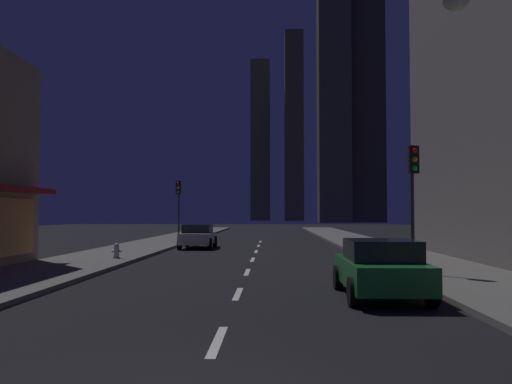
% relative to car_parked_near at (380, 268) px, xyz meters
% --- Properties ---
extents(ground_plane, '(78.00, 136.00, 0.10)m').
position_rel_car_parked_near_xyz_m(ground_plane, '(-3.60, 24.06, -0.79)').
color(ground_plane, black).
extents(sidewalk_right, '(4.00, 76.00, 0.15)m').
position_rel_car_parked_near_xyz_m(sidewalk_right, '(3.40, 24.06, -0.67)').
color(sidewalk_right, '#605E59').
rests_on(sidewalk_right, ground).
extents(sidewalk_left, '(4.00, 76.00, 0.15)m').
position_rel_car_parked_near_xyz_m(sidewalk_left, '(-10.60, 24.06, -0.67)').
color(sidewalk_left, '#605E59').
rests_on(sidewalk_left, ground).
extents(lane_marking_center, '(0.16, 38.60, 0.01)m').
position_rel_car_parked_near_xyz_m(lane_marking_center, '(-3.60, 8.26, -0.73)').
color(lane_marking_center, silver).
rests_on(lane_marking_center, ground).
extents(skyscraper_distant_tall, '(5.73, 6.41, 47.72)m').
position_rel_car_parked_near_xyz_m(skyscraper_distant_tall, '(-6.26, 146.82, 23.12)').
color(skyscraper_distant_tall, '#645F4B').
rests_on(skyscraper_distant_tall, ground).
extents(skyscraper_distant_mid, '(5.16, 8.26, 53.51)m').
position_rel_car_parked_near_xyz_m(skyscraper_distant_mid, '(3.45, 139.31, 26.01)').
color(skyscraper_distant_mid, '#534F3E').
rests_on(skyscraper_distant_mid, ground).
extents(skyscraper_distant_short, '(7.29, 7.11, 59.37)m').
position_rel_car_parked_near_xyz_m(skyscraper_distant_short, '(11.44, 110.29, 28.94)').
color(skyscraper_distant_short, brown).
rests_on(skyscraper_distant_short, ground).
extents(skyscraper_distant_slender, '(7.80, 7.36, 56.39)m').
position_rel_car_parked_near_xyz_m(skyscraper_distant_slender, '(19.46, 113.59, 27.45)').
color(skyscraper_distant_slender, '#3E3B2E').
rests_on(skyscraper_distant_slender, ground).
extents(car_parked_near, '(1.98, 4.24, 1.45)m').
position_rel_car_parked_near_xyz_m(car_parked_near, '(0.00, 0.00, 0.00)').
color(car_parked_near, '#1E722D').
rests_on(car_parked_near, ground).
extents(car_parked_far, '(1.98, 4.24, 1.45)m').
position_rel_car_parked_near_xyz_m(car_parked_far, '(-7.20, 18.89, 0.00)').
color(car_parked_far, silver).
rests_on(car_parked_far, ground).
extents(fire_hydrant_far_left, '(0.42, 0.30, 0.65)m').
position_rel_car_parked_near_xyz_m(fire_hydrant_far_left, '(-9.50, 9.77, -0.29)').
color(fire_hydrant_far_left, '#B2B2B2').
rests_on(fire_hydrant_far_left, sidewalk_left).
extents(traffic_light_near_right, '(0.32, 0.48, 4.20)m').
position_rel_car_parked_near_xyz_m(traffic_light_near_right, '(1.90, 4.09, 2.45)').
color(traffic_light_near_right, '#2D2D2D').
rests_on(traffic_light_near_right, sidewalk_right).
extents(traffic_light_far_left, '(0.32, 0.48, 4.20)m').
position_rel_car_parked_near_xyz_m(traffic_light_far_left, '(-9.10, 22.93, 2.45)').
color(traffic_light_far_left, '#2D2D2D').
rests_on(traffic_light_far_left, sidewalk_left).
extents(street_lamp_right, '(1.96, 0.56, 6.58)m').
position_rel_car_parked_near_xyz_m(street_lamp_right, '(1.78, -2.86, 4.33)').
color(street_lamp_right, '#38383D').
rests_on(street_lamp_right, sidewalk_right).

